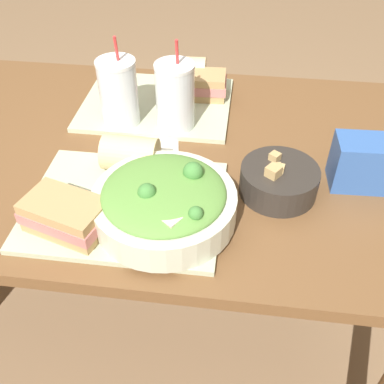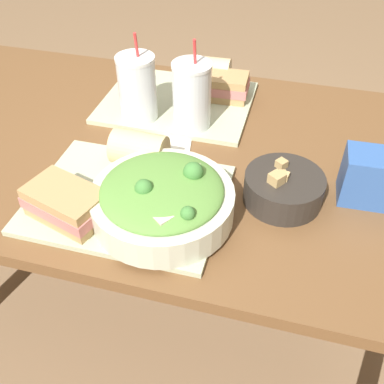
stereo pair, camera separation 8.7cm
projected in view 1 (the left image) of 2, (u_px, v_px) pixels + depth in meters
name	position (u px, v px, depth m)	size (l,w,h in m)	color
ground_plane	(145.00, 323.00, 1.58)	(12.00, 12.00, 0.00)	#846647
dining_table	(127.00, 180.00, 1.14)	(1.43, 0.80, 0.77)	brown
tray_near	(126.00, 205.00, 0.91)	(0.39, 0.31, 0.01)	#B2BC99
tray_far	(157.00, 104.00, 1.20)	(0.39, 0.31, 0.01)	#B2BC99
salad_bowl	(165.00, 201.00, 0.84)	(0.27, 0.27, 0.10)	beige
soup_bowl	(279.00, 180.00, 0.92)	(0.16, 0.16, 0.08)	#2D2823
sandwich_near	(66.00, 215.00, 0.83)	(0.18, 0.14, 0.06)	tan
baguette_near	(131.00, 154.00, 0.96)	(0.12, 0.08, 0.08)	#DBBC84
sandwich_far	(194.00, 85.00, 1.20)	(0.17, 0.09, 0.06)	tan
baguette_far	(189.00, 71.00, 1.25)	(0.10, 0.08, 0.08)	#DBBC84
drink_cup_dark	(119.00, 94.00, 1.08)	(0.09, 0.09, 0.22)	silver
drink_cup_red	(175.00, 98.00, 1.06)	(0.09, 0.09, 0.22)	silver
chip_bag	(365.00, 163.00, 0.93)	(0.14, 0.09, 0.11)	#335BA3
napkin_folded	(152.00, 149.00, 1.06)	(0.14, 0.11, 0.00)	silver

